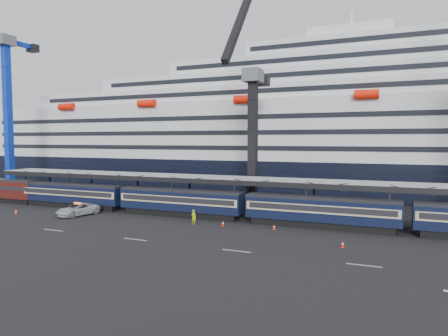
% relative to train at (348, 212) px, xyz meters
% --- Properties ---
extents(ground, '(260.00, 260.00, 0.00)m').
position_rel_train_xyz_m(ground, '(4.65, -10.00, -2.20)').
color(ground, black).
rests_on(ground, ground).
extents(train, '(133.05, 3.00, 4.05)m').
position_rel_train_xyz_m(train, '(0.00, 0.00, 0.00)').
color(train, black).
rests_on(train, ground).
extents(canopy, '(130.00, 6.25, 5.53)m').
position_rel_train_xyz_m(canopy, '(4.65, 4.00, 3.05)').
color(canopy, gray).
rests_on(canopy, ground).
extents(cruise_ship, '(214.09, 28.84, 34.00)m').
position_rel_train_xyz_m(cruise_ship, '(3.57, 35.99, 10.14)').
color(cruise_ship, black).
rests_on(cruise_ship, ground).
extents(crane_blue, '(4.50, 19.91, 52.01)m').
position_rel_train_xyz_m(crane_blue, '(-67.35, 7.55, 16.03)').
color(crane_blue, '#52545A').
rests_on(crane_blue, ground).
extents(crane_dark_near, '(4.50, 17.75, 35.08)m').
position_rel_train_xyz_m(crane_dark_near, '(-15.35, 8.59, 9.73)').
color(crane_dark_near, '#52545A').
rests_on(crane_dark_near, ground).
extents(pickup_truck, '(4.19, 6.79, 1.76)m').
position_rel_train_xyz_m(pickup_truck, '(-37.52, -5.29, -1.32)').
color(pickup_truck, '#B1B4B8').
rests_on(pickup_truck, ground).
extents(worker, '(0.78, 0.58, 1.93)m').
position_rel_train_xyz_m(worker, '(-18.97, -4.40, -1.24)').
color(worker, '#B4DD0B').
rests_on(worker, ground).
extents(traffic_cone_a, '(0.39, 0.39, 0.78)m').
position_rel_train_xyz_m(traffic_cone_a, '(-46.92, -7.89, -1.82)').
color(traffic_cone_a, '#FF1C08').
rests_on(traffic_cone_a, ground).
extents(traffic_cone_b, '(0.37, 0.37, 0.74)m').
position_rel_train_xyz_m(traffic_cone_b, '(-15.06, -3.84, -1.84)').
color(traffic_cone_b, '#FF1C08').
rests_on(traffic_cone_b, ground).
extents(traffic_cone_c, '(0.35, 0.35, 0.70)m').
position_rel_train_xyz_m(traffic_cone_c, '(-8.41, -3.37, -1.86)').
color(traffic_cone_c, '#FF1C08').
rests_on(traffic_cone_c, ground).
extents(traffic_cone_d, '(0.35, 0.35, 0.70)m').
position_rel_train_xyz_m(traffic_cone_d, '(0.28, -8.57, -1.86)').
color(traffic_cone_d, '#FF1C08').
rests_on(traffic_cone_d, ground).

